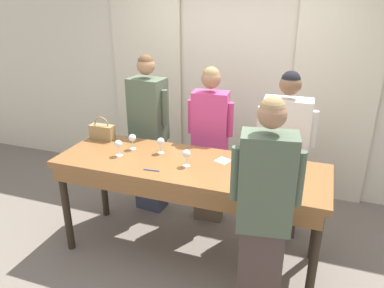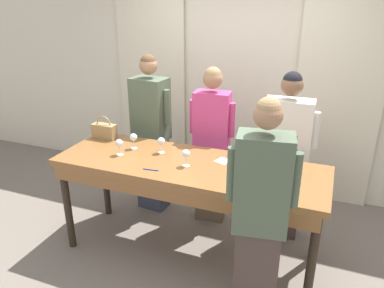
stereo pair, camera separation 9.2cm
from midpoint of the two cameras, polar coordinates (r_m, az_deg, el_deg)
ground_plane at (r=3.77m, az=0.27°, el=-16.18°), size 18.00×18.00×0.00m
wall_back at (r=4.61m, az=7.71°, el=10.18°), size 12.00×0.06×2.80m
curtain_panel_left at (r=4.96m, az=-5.66°, el=10.44°), size 0.92×0.03×2.69m
curtain_panel_right at (r=4.44m, az=22.06°, el=7.55°), size 0.92×0.03×2.69m
tasting_bar at (r=3.29m, az=0.15°, el=-4.61°), size 2.39×0.79×0.96m
wine_bottle at (r=3.13m, az=15.95°, el=-2.48°), size 0.07×0.07×0.34m
handbag at (r=3.89m, az=-12.57°, el=2.01°), size 0.25×0.10×0.24m
wine_glass_front_left at (r=2.93m, az=8.49°, el=-3.95°), size 0.07×0.07×0.15m
wine_glass_front_mid at (r=3.44m, az=-3.95°, el=0.35°), size 0.07×0.07×0.15m
wine_glass_front_right at (r=3.57m, az=-8.19°, el=0.96°), size 0.07×0.07×0.15m
wine_glass_center_left at (r=2.97m, az=13.74°, el=-3.96°), size 0.07×0.07×0.15m
wine_glass_center_mid at (r=3.32m, az=10.12°, el=-0.83°), size 0.07×0.07×0.15m
wine_glass_center_right at (r=3.17m, az=-0.15°, el=-1.56°), size 0.07×0.07×0.15m
wine_glass_back_left at (r=3.45m, az=-10.31°, el=0.05°), size 0.07×0.07×0.15m
napkin at (r=3.32m, az=5.53°, el=-2.60°), size 0.15×0.15×0.00m
pen at (r=3.15m, az=-5.48°, el=-3.93°), size 0.14×0.02×0.01m
guest_olive_jacket at (r=4.10m, az=-5.58°, el=1.49°), size 0.49×0.29×1.76m
guest_pink_top at (r=3.86m, az=3.66°, el=-0.10°), size 0.47×0.23×1.68m
guest_cream_sweater at (r=3.73m, az=14.65°, el=-1.90°), size 0.56×0.25×1.69m
host_pouring at (r=2.61m, az=11.28°, el=-11.47°), size 0.47×0.27×1.77m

